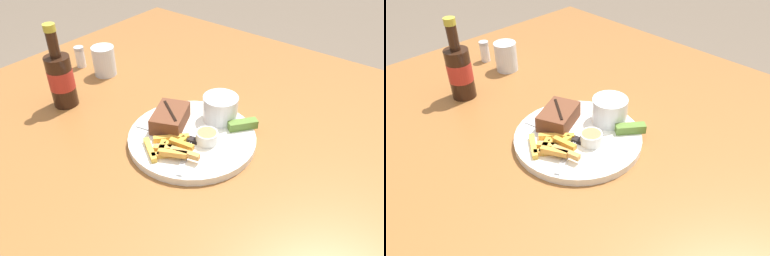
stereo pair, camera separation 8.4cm
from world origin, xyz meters
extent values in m
cube|color=#935B2D|center=(0.00, 0.00, 0.73)|extent=(1.27, 1.38, 0.04)
cylinder|color=#935B2D|center=(0.58, 0.63, 0.35)|extent=(0.06, 0.06, 0.71)
cylinder|color=white|center=(0.00, 0.00, 0.76)|extent=(0.29, 0.29, 0.01)
cylinder|color=white|center=(0.00, 0.00, 0.76)|extent=(0.29, 0.29, 0.00)
cube|color=brown|center=(0.00, 0.06, 0.79)|extent=(0.12, 0.11, 0.04)
cube|color=black|center=(0.00, 0.06, 0.81)|extent=(0.05, 0.08, 0.00)
cube|color=gold|center=(-0.08, 0.02, 0.77)|extent=(0.05, 0.04, 0.01)
cube|color=gold|center=(-0.09, -0.02, 0.78)|extent=(0.04, 0.06, 0.01)
cube|color=#D08F47|center=(-0.08, -0.04, 0.78)|extent=(0.03, 0.07, 0.01)
cube|color=gold|center=(-0.10, 0.03, 0.77)|extent=(0.05, 0.07, 0.01)
cube|color=gold|center=(-0.10, 0.00, 0.77)|extent=(0.05, 0.04, 0.01)
cube|color=gold|center=(-0.04, 0.02, 0.77)|extent=(0.07, 0.06, 0.01)
cube|color=gold|center=(-0.07, 0.00, 0.77)|extent=(0.02, 0.05, 0.01)
cube|color=gold|center=(-0.05, 0.00, 0.77)|extent=(0.05, 0.01, 0.01)
cube|color=gold|center=(-0.06, -0.02, 0.78)|extent=(0.02, 0.06, 0.01)
cube|color=gold|center=(-0.07, 0.00, 0.77)|extent=(0.06, 0.07, 0.01)
cylinder|color=white|center=(0.09, -0.01, 0.80)|extent=(0.08, 0.08, 0.06)
cylinder|color=beige|center=(0.09, -0.01, 0.82)|extent=(0.08, 0.08, 0.01)
cylinder|color=silver|center=(0.00, -0.04, 0.78)|extent=(0.05, 0.05, 0.03)
cylinder|color=#C67A4C|center=(0.00, -0.04, 0.79)|extent=(0.04, 0.04, 0.01)
cube|color=#567A2D|center=(0.09, -0.08, 0.78)|extent=(0.07, 0.06, 0.02)
cube|color=#B7B7BC|center=(-0.08, -0.04, 0.77)|extent=(0.09, 0.06, 0.00)
cube|color=#B7B7BC|center=(-0.02, -0.01, 0.77)|extent=(0.03, 0.02, 0.00)
cube|color=#B7B7BC|center=(-0.02, -0.01, 0.77)|extent=(0.03, 0.02, 0.00)
cube|color=#B7B7BC|center=(-0.02, 0.00, 0.77)|extent=(0.03, 0.02, 0.00)
cube|color=#B7B7BC|center=(-0.04, 0.07, 0.77)|extent=(0.04, 0.11, 0.00)
cube|color=black|center=(-0.02, -0.01, 0.77)|extent=(0.03, 0.06, 0.01)
cylinder|color=black|center=(-0.08, 0.36, 0.82)|extent=(0.06, 0.06, 0.14)
cylinder|color=#B22D23|center=(-0.08, 0.36, 0.82)|extent=(0.06, 0.06, 0.05)
cylinder|color=black|center=(-0.08, 0.36, 0.92)|extent=(0.03, 0.03, 0.07)
cylinder|color=gold|center=(-0.08, 0.36, 0.96)|extent=(0.03, 0.03, 0.02)
cylinder|color=silver|center=(0.10, 0.40, 0.79)|extent=(0.07, 0.07, 0.09)
cylinder|color=white|center=(0.08, 0.50, 0.78)|extent=(0.03, 0.03, 0.05)
cylinder|color=#B7B7BC|center=(0.08, 0.50, 0.81)|extent=(0.03, 0.03, 0.01)
camera|label=1|loc=(-0.53, -0.42, 1.29)|focal=35.00mm
camera|label=2|loc=(-0.48, -0.48, 1.29)|focal=35.00mm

